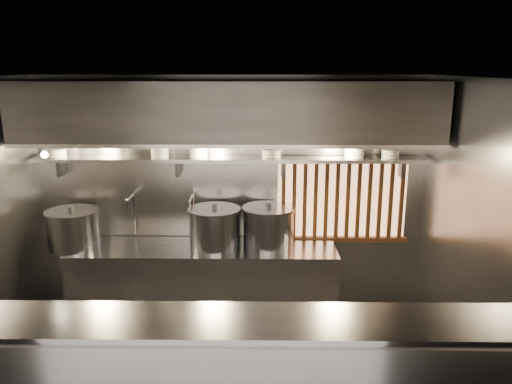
{
  "coord_description": "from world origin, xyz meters",
  "views": [
    {
      "loc": [
        0.36,
        -4.19,
        2.9
      ],
      "look_at": [
        0.3,
        0.55,
        1.69
      ],
      "focal_mm": 35.0,
      "sensor_mm": 36.0,
      "label": 1
    }
  ],
  "objects_px": {
    "pendant_bulb": "(220,154)",
    "stock_pot_mid": "(269,227)",
    "stock_pot_right": "(215,228)",
    "heat_lamp": "(42,149)",
    "stock_pot_left": "(73,229)"
  },
  "relations": [
    {
      "from": "stock_pot_right",
      "to": "heat_lamp",
      "type": "bearing_deg",
      "value": -170.84
    },
    {
      "from": "heat_lamp",
      "to": "stock_pot_mid",
      "type": "relative_size",
      "value": 0.55
    },
    {
      "from": "heat_lamp",
      "to": "stock_pot_mid",
      "type": "bearing_deg",
      "value": 7.89
    },
    {
      "from": "pendant_bulb",
      "to": "stock_pot_left",
      "type": "xyz_separation_m",
      "value": [
        -1.65,
        -0.11,
        -0.84
      ]
    },
    {
      "from": "heat_lamp",
      "to": "stock_pot_left",
      "type": "bearing_deg",
      "value": 57.83
    },
    {
      "from": "heat_lamp",
      "to": "stock_pot_right",
      "type": "height_order",
      "value": "heat_lamp"
    },
    {
      "from": "heat_lamp",
      "to": "stock_pot_left",
      "type": "distance_m",
      "value": 0.99
    },
    {
      "from": "heat_lamp",
      "to": "pendant_bulb",
      "type": "distance_m",
      "value": 1.83
    },
    {
      "from": "heat_lamp",
      "to": "stock_pot_right",
      "type": "relative_size",
      "value": 0.54
    },
    {
      "from": "pendant_bulb",
      "to": "stock_pot_left",
      "type": "bearing_deg",
      "value": -176.03
    },
    {
      "from": "pendant_bulb",
      "to": "stock_pot_mid",
      "type": "xyz_separation_m",
      "value": [
        0.54,
        -0.03,
        -0.83
      ]
    },
    {
      "from": "stock_pot_mid",
      "to": "stock_pot_right",
      "type": "relative_size",
      "value": 0.98
    },
    {
      "from": "pendant_bulb",
      "to": "stock_pot_mid",
      "type": "height_order",
      "value": "pendant_bulb"
    },
    {
      "from": "stock_pot_left",
      "to": "stock_pot_right",
      "type": "bearing_deg",
      "value": 1.58
    },
    {
      "from": "heat_lamp",
      "to": "pendant_bulb",
      "type": "xyz_separation_m",
      "value": [
        1.8,
        0.35,
        -0.11
      ]
    }
  ]
}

